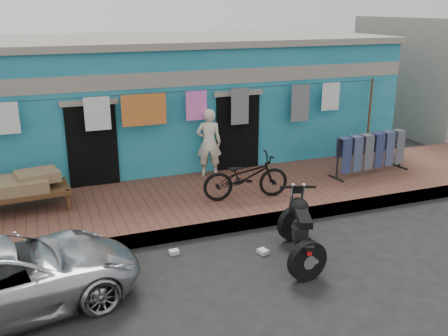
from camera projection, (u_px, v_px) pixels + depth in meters
ground at (267, 269)px, 8.23m from camera, size 80.00×80.00×0.00m
sidewalk at (208, 199)px, 10.86m from camera, size 28.00×3.00×0.25m
curb at (232, 225)px, 9.57m from camera, size 28.00×0.10×0.25m
building at (161, 98)px, 13.92m from camera, size 12.20×5.20×3.36m
clothesline at (169, 114)px, 11.29m from camera, size 10.06×0.06×2.10m
car at (5, 277)px, 6.94m from camera, size 4.10×2.46×1.08m
seated_person at (209, 143)px, 11.79m from camera, size 0.67×0.54×1.63m
bicycle at (246, 172)px, 10.42m from camera, size 1.88×0.85×1.18m
motorcycle at (301, 228)px, 8.41m from camera, size 1.78×2.18×1.15m
charpoy at (15, 194)px, 9.82m from camera, size 2.28×1.30×0.72m
jeans_rack at (371, 153)px, 12.04m from camera, size 2.22×0.89×1.02m
litter_a at (174, 252)px, 8.72m from camera, size 0.17×0.14×0.07m
litter_b at (299, 227)px, 9.71m from camera, size 0.16×0.17×0.07m
litter_c at (263, 252)px, 8.74m from camera, size 0.19×0.21×0.07m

